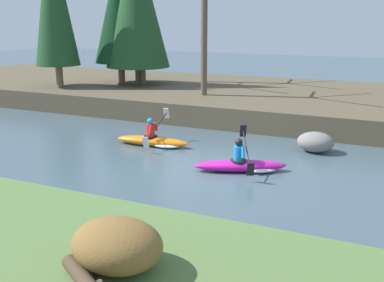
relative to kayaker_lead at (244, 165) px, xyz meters
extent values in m
plane|color=#425660|center=(-1.25, -0.59, -0.20)|extent=(90.00, 90.00, 0.00)
cube|color=#56753D|center=(-1.25, -7.18, 0.06)|extent=(44.00, 5.62, 0.51)
cube|color=brown|center=(-1.25, 9.60, 0.27)|extent=(44.00, 10.43, 0.93)
cylinder|color=#7A664C|center=(-12.26, 6.55, 1.28)|extent=(0.36, 0.36, 1.10)
cylinder|color=brown|center=(-9.91, 8.86, 1.30)|extent=(0.36, 0.36, 1.14)
cone|color=#0F3319|center=(-9.91, 8.86, 4.59)|extent=(2.77, 2.77, 5.44)
cylinder|color=brown|center=(-8.86, 8.92, 1.20)|extent=(0.36, 0.36, 0.94)
cone|color=#1E4723|center=(-8.86, 8.92, 5.08)|extent=(3.40, 3.40, 6.82)
cylinder|color=brown|center=(-8.54, 8.86, 3.17)|extent=(0.28, 0.28, 4.88)
cylinder|color=brown|center=(-6.06, 11.28, 3.07)|extent=(0.28, 0.28, 4.67)
cylinder|color=brown|center=(-4.25, 7.08, 3.15)|extent=(0.28, 0.28, 4.85)
ellipsoid|color=brown|center=(0.05, -6.79, 0.72)|extent=(1.52, 1.27, 0.82)
ellipsoid|color=#C61999|center=(-0.11, -0.05, -0.03)|extent=(2.71, 1.66, 0.34)
cone|color=#C61999|center=(1.02, 0.47, -0.01)|extent=(0.40, 0.33, 0.20)
cylinder|color=black|center=(-0.15, -0.07, 0.12)|extent=(0.64, 0.64, 0.08)
cylinder|color=#1984CC|center=(-0.15, -0.07, 0.37)|extent=(0.40, 0.40, 0.42)
sphere|color=black|center=(-0.15, -0.07, 0.69)|extent=(0.30, 0.30, 0.23)
cylinder|color=#1984CC|center=(-0.16, 0.19, 0.45)|extent=(0.18, 0.24, 0.35)
cylinder|color=#1984CC|center=(0.04, -0.25, 0.45)|extent=(0.18, 0.24, 0.35)
cylinder|color=black|center=(0.06, 0.03, 0.49)|extent=(0.82, 1.76, 0.65)
cube|color=black|center=(-0.34, 0.89, 0.80)|extent=(0.25, 0.23, 0.41)
cube|color=black|center=(0.45, -0.84, 0.18)|extent=(0.25, 0.23, 0.41)
ellipsoid|color=white|center=(0.39, 0.18, -0.11)|extent=(1.29, 1.09, 0.18)
ellipsoid|color=orange|center=(-3.84, 1.32, -0.03)|extent=(2.75, 0.87, 0.34)
cone|color=orange|center=(-2.60, 1.44, -0.01)|extent=(0.37, 0.23, 0.20)
cylinder|color=black|center=(-3.89, 1.31, 0.12)|extent=(0.53, 0.53, 0.08)
cylinder|color=red|center=(-3.89, 1.31, 0.37)|extent=(0.33, 0.33, 0.42)
sphere|color=#1E89D1|center=(-3.89, 1.31, 0.69)|extent=(0.25, 0.25, 0.23)
cylinder|color=red|center=(-3.81, 1.56, 0.45)|extent=(0.11, 0.23, 0.35)
cylinder|color=red|center=(-3.77, 1.09, 0.45)|extent=(0.11, 0.23, 0.35)
cylinder|color=black|center=(-3.66, 1.34, 0.49)|extent=(0.23, 1.91, 0.65)
cube|color=white|center=(-3.75, 2.28, 0.80)|extent=(0.21, 0.18, 0.41)
cube|color=white|center=(-3.57, 0.39, 0.18)|extent=(0.21, 0.18, 0.41)
ellipsoid|color=white|center=(-3.29, 1.37, -0.11)|extent=(1.16, 0.81, 0.18)
ellipsoid|color=gray|center=(1.60, 2.91, 0.15)|extent=(1.22, 0.96, 0.69)
camera|label=1|loc=(3.77, -12.17, 4.19)|focal=42.00mm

